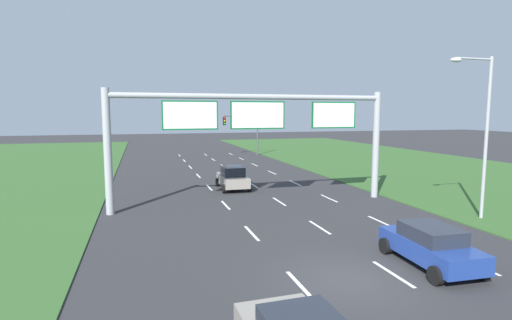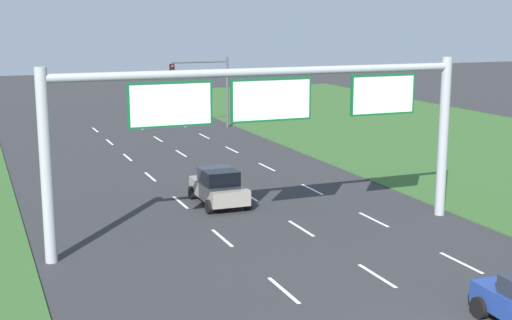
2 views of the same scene
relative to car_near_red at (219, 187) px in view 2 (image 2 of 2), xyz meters
The scene contains 6 objects.
lane_dashes_inner_left 5.33m from the car_near_red, 107.67° to the right, with size 0.14×62.40×0.01m.
lane_dashes_inner_right 5.43m from the car_near_red, 69.23° to the right, with size 0.14×62.40×0.01m.
lane_dashes_slip 7.42m from the car_near_red, 42.87° to the right, with size 0.14×62.40×0.01m.
car_near_red is the anchor object (origin of this frame).
sign_gantry 6.81m from the car_near_red, 86.94° to the right, with size 17.24×0.44×7.00m.
traffic_light_mast 23.59m from the car_near_red, 73.67° to the left, with size 4.76×0.49×5.60m.
Camera 2 is at (-10.73, -13.83, 8.67)m, focal length 50.00 mm.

